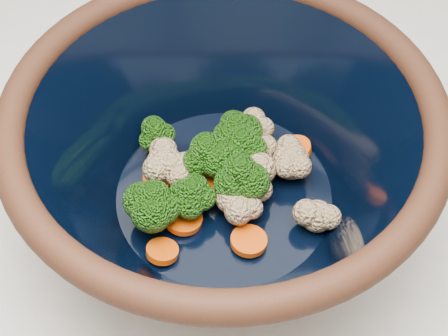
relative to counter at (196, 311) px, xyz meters
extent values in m
cube|color=beige|center=(0.00, 0.00, 0.00)|extent=(1.20, 1.20, 0.90)
cylinder|color=black|center=(0.07, -0.10, 0.46)|extent=(0.20, 0.20, 0.01)
torus|color=black|center=(0.07, -0.10, 0.59)|extent=(0.33, 0.33, 0.02)
cylinder|color=black|center=(0.07, -0.10, 0.48)|extent=(0.19, 0.19, 0.00)
cylinder|color=#608442|center=(0.02, -0.14, 0.49)|extent=(0.01, 0.01, 0.02)
ellipsoid|color=#2D6A14|center=(0.02, -0.14, 0.52)|extent=(0.04, 0.04, 0.04)
cylinder|color=#608442|center=(0.08, -0.10, 0.49)|extent=(0.01, 0.01, 0.02)
ellipsoid|color=#2D6A14|center=(0.08, -0.10, 0.52)|extent=(0.04, 0.04, 0.04)
cylinder|color=#608442|center=(0.05, -0.12, 0.49)|extent=(0.01, 0.01, 0.02)
ellipsoid|color=#2D6A14|center=(0.05, -0.12, 0.51)|extent=(0.04, 0.04, 0.03)
cylinder|color=#608442|center=(0.05, -0.08, 0.49)|extent=(0.01, 0.01, 0.02)
ellipsoid|color=#2D6A14|center=(0.05, -0.08, 0.52)|extent=(0.04, 0.04, 0.04)
cylinder|color=#608442|center=(0.07, -0.05, 0.49)|extent=(0.01, 0.01, 0.02)
ellipsoid|color=#2D6A14|center=(0.07, -0.05, 0.51)|extent=(0.04, 0.04, 0.03)
cylinder|color=#608442|center=(0.08, -0.07, 0.49)|extent=(0.01, 0.01, 0.02)
ellipsoid|color=#2D6A14|center=(0.08, -0.07, 0.51)|extent=(0.04, 0.04, 0.03)
cylinder|color=#608442|center=(0.00, -0.07, 0.49)|extent=(0.01, 0.01, 0.02)
ellipsoid|color=#2D6A14|center=(0.00, -0.07, 0.51)|extent=(0.03, 0.03, 0.03)
sphere|color=beige|center=(0.09, -0.10, 0.50)|extent=(0.03, 0.03, 0.03)
sphere|color=beige|center=(0.12, -0.06, 0.50)|extent=(0.03, 0.03, 0.03)
sphere|color=beige|center=(0.09, -0.12, 0.50)|extent=(0.03, 0.03, 0.03)
sphere|color=beige|center=(0.01, -0.09, 0.50)|extent=(0.03, 0.03, 0.03)
sphere|color=beige|center=(0.08, -0.04, 0.50)|extent=(0.03, 0.03, 0.03)
sphere|color=beige|center=(0.09, -0.06, 0.50)|extent=(0.03, 0.03, 0.03)
sphere|color=beige|center=(0.15, -0.11, 0.50)|extent=(0.03, 0.03, 0.03)
sphere|color=beige|center=(0.03, -0.09, 0.50)|extent=(0.03, 0.03, 0.03)
sphere|color=beige|center=(0.09, -0.09, 0.50)|extent=(0.03, 0.03, 0.03)
cylinder|color=#DF4B09|center=(0.10, -0.14, 0.49)|extent=(0.03, 0.03, 0.01)
cylinder|color=#DF4B09|center=(0.05, -0.10, 0.49)|extent=(0.03, 0.03, 0.01)
cylinder|color=#DF4B09|center=(0.12, -0.04, 0.49)|extent=(0.03, 0.03, 0.01)
cylinder|color=#DF4B09|center=(0.03, -0.17, 0.49)|extent=(0.03, 0.03, 0.01)
cylinder|color=#DF4B09|center=(0.01, -0.10, 0.49)|extent=(0.03, 0.03, 0.01)
cylinder|color=#DF4B09|center=(0.04, -0.14, 0.49)|extent=(0.03, 0.03, 0.01)
cylinder|color=#DF4B09|center=(0.07, -0.08, 0.49)|extent=(0.03, 0.03, 0.01)
cylinder|color=#DF4B09|center=(0.09, -0.08, 0.49)|extent=(0.03, 0.03, 0.01)
camera|label=1|loc=(0.14, -0.40, 0.92)|focal=50.00mm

